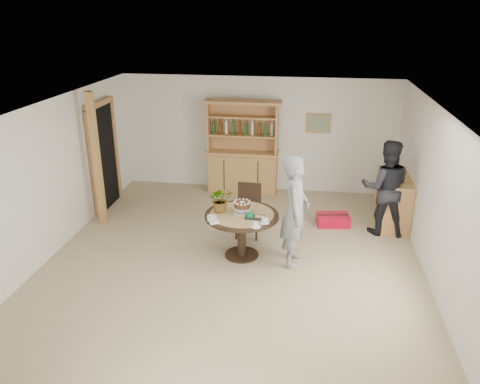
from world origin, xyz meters
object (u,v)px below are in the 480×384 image
object	(u,v)px
dining_table	(242,223)
teen_boy	(295,211)
hutch	(243,162)
dining_chair	(249,206)
red_suitcase	(333,220)
adult_person	(385,188)
sideboard	(393,200)

from	to	relation	value
dining_table	teen_boy	world-z (taller)	teen_boy
hutch	dining_chair	world-z (taller)	hutch
hutch	red_suitcase	world-z (taller)	hutch
hutch	teen_boy	bearing A→B (deg)	-67.31
adult_person	dining_table	bearing A→B (deg)	28.70
sideboard	dining_table	distance (m)	3.12
teen_boy	adult_person	size ratio (longest dim) A/B	1.04
dining_table	adult_person	distance (m)	2.71
dining_chair	hutch	bearing A→B (deg)	101.63
adult_person	red_suitcase	distance (m)	1.17
dining_table	dining_chair	size ratio (longest dim) A/B	1.27
dining_table	teen_boy	size ratio (longest dim) A/B	0.66
hutch	dining_chair	size ratio (longest dim) A/B	2.16
sideboard	teen_boy	bearing A→B (deg)	-135.10
dining_chair	red_suitcase	world-z (taller)	dining_chair
sideboard	adult_person	size ratio (longest dim) A/B	0.72
hutch	teen_boy	size ratio (longest dim) A/B	1.13
dining_chair	sideboard	bearing A→B (deg)	18.26
dining_table	adult_person	bearing A→B (deg)	27.60
hutch	adult_person	world-z (taller)	hutch
adult_person	red_suitcase	size ratio (longest dim) A/B	2.67
red_suitcase	dining_chair	bearing A→B (deg)	-167.04
hutch	sideboard	distance (m)	3.29
sideboard	red_suitcase	distance (m)	1.18
dining_table	dining_chair	world-z (taller)	dining_chair
teen_boy	red_suitcase	distance (m)	1.87
hutch	teen_boy	distance (m)	3.27
dining_chair	red_suitcase	distance (m)	1.71
sideboard	adult_person	distance (m)	0.63
adult_person	hutch	bearing A→B (deg)	-29.64
teen_boy	hutch	bearing A→B (deg)	24.58
sideboard	dining_table	size ratio (longest dim) A/B	1.05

